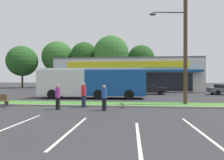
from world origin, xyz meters
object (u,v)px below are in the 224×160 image
at_px(utility_pole, 184,36).
at_px(car_1, 82,88).
at_px(pedestrian_by_pole, 84,95).
at_px(pedestrian_mid, 58,97).
at_px(pedestrian_near_bench, 104,98).
at_px(car_0, 150,89).
at_px(city_bus, 92,82).

relative_size(utility_pole, car_1, 2.39).
bearing_deg(pedestrian_by_pole, pedestrian_mid, -34.71).
xyz_separation_m(car_1, pedestrian_near_bench, (5.34, -14.45, 0.08)).
distance_m(car_0, pedestrian_near_bench, 14.89).
bearing_deg(car_0, pedestrian_mid, -118.09).
height_order(utility_pole, pedestrian_near_bench, utility_pole).
xyz_separation_m(pedestrian_by_pole, pedestrian_mid, (-1.48, -1.23, -0.06)).
bearing_deg(utility_pole, car_0, 97.94).
xyz_separation_m(utility_pole, pedestrian_by_pole, (-7.60, -1.79, -4.52)).
height_order(pedestrian_near_bench, pedestrian_by_pole, pedestrian_by_pole).
bearing_deg(pedestrian_near_bench, pedestrian_by_pole, -100.87).
bearing_deg(pedestrian_by_pole, car_0, 170.39).
bearing_deg(city_bus, car_1, -67.41).
bearing_deg(car_1, pedestrian_near_bench, -69.73).
xyz_separation_m(car_0, pedestrian_mid, (-7.53, -14.12, 0.10)).
distance_m(car_0, car_1, 9.67).
distance_m(utility_pole, city_bus, 10.37).
bearing_deg(car_1, utility_pole, -45.21).
relative_size(car_0, pedestrian_mid, 2.48).
xyz_separation_m(city_bus, pedestrian_near_bench, (2.48, -8.05, -0.92)).
distance_m(city_bus, car_0, 9.27).
xyz_separation_m(car_0, car_1, (-9.67, 0.20, 0.00)).
relative_size(city_bus, car_0, 2.73).
bearing_deg(pedestrian_near_bench, pedestrian_mid, -64.81).
relative_size(pedestrian_near_bench, pedestrian_mid, 0.98).
bearing_deg(pedestrian_mid, utility_pole, 45.02).
bearing_deg(pedestrian_mid, city_bus, 111.45).
height_order(car_0, pedestrian_by_pole, pedestrian_by_pole).
height_order(city_bus, car_1, city_bus).
height_order(city_bus, pedestrian_near_bench, city_bus).
bearing_deg(car_0, utility_pole, -82.06).
relative_size(car_0, car_1, 0.99).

